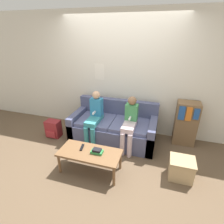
{
  "coord_description": "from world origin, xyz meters",
  "views": [
    {
      "loc": [
        0.93,
        -2.6,
        2.18
      ],
      "look_at": [
        0.0,
        0.41,
        0.71
      ],
      "focal_mm": 28.0,
      "sensor_mm": 36.0,
      "label": 1
    }
  ],
  "objects": [
    {
      "name": "book_stack",
      "position": [
        0.02,
        -0.49,
        0.41
      ],
      "size": [
        0.19,
        0.13,
        0.07
      ],
      "color": "#2D8442",
      "rests_on": "coffee_table"
    },
    {
      "name": "wall_back",
      "position": [
        -0.0,
        1.07,
        1.3
      ],
      "size": [
        8.0,
        0.06,
        2.6
      ],
      "color": "silver",
      "rests_on": "ground_plane"
    },
    {
      "name": "tv_remote",
      "position": [
        -0.27,
        -0.44,
        0.39
      ],
      "size": [
        0.07,
        0.17,
        0.02
      ],
      "rotation": [
        0.0,
        0.0,
        0.2
      ],
      "color": "black",
      "rests_on": "coffee_table"
    },
    {
      "name": "person_left",
      "position": [
        -0.35,
        0.34,
        0.61
      ],
      "size": [
        0.24,
        0.58,
        1.09
      ],
      "color": "teal",
      "rests_on": "ground_plane"
    },
    {
      "name": "storage_box",
      "position": [
        1.36,
        -0.22,
        0.18
      ],
      "size": [
        0.39,
        0.34,
        0.35
      ],
      "color": "tan",
      "rests_on": "ground_plane"
    },
    {
      "name": "person_right",
      "position": [
        0.38,
        0.34,
        0.59
      ],
      "size": [
        0.24,
        0.58,
        1.06
      ],
      "color": "silver",
      "rests_on": "ground_plane"
    },
    {
      "name": "backpack",
      "position": [
        -1.33,
        0.25,
        0.19
      ],
      "size": [
        0.32,
        0.24,
        0.38
      ],
      "color": "maroon",
      "rests_on": "ground_plane"
    },
    {
      "name": "bookshelf",
      "position": [
        1.45,
        0.86,
        0.46
      ],
      "size": [
        0.43,
        0.33,
        0.92
      ],
      "color": "brown",
      "rests_on": "ground_plane"
    },
    {
      "name": "couch",
      "position": [
        0.0,
        0.54,
        0.28
      ],
      "size": [
        1.78,
        0.86,
        0.81
      ],
      "color": "#4C5175",
      "rests_on": "ground_plane"
    },
    {
      "name": "ground_plane",
      "position": [
        0.0,
        0.0,
        0.0
      ],
      "size": [
        10.0,
        10.0,
        0.0
      ],
      "primitive_type": "plane",
      "color": "brown"
    },
    {
      "name": "coffee_table",
      "position": [
        -0.1,
        -0.5,
        0.34
      ],
      "size": [
        1.03,
        0.47,
        0.38
      ],
      "color": "brown",
      "rests_on": "ground_plane"
    }
  ]
}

